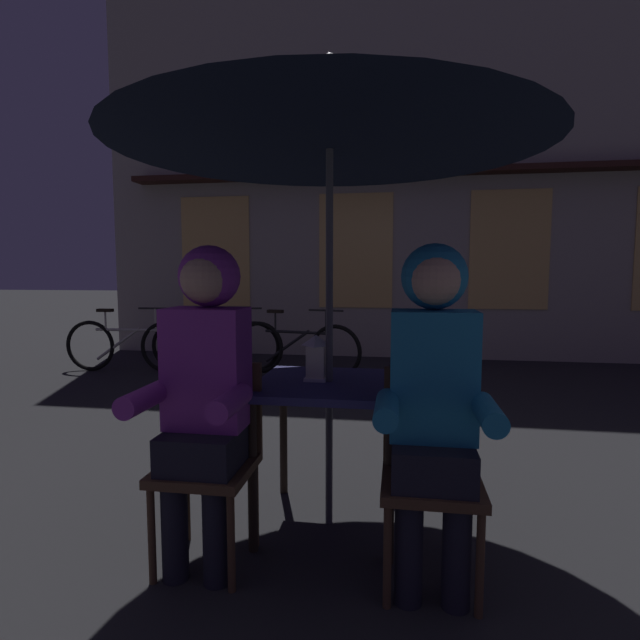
# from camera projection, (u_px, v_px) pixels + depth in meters

# --- Properties ---
(ground_plane) EXTENTS (60.00, 60.00, 0.00)m
(ground_plane) POSITION_uv_depth(u_px,v_px,m) (329.00, 522.00, 2.56)
(ground_plane) COLOR #232326
(cafe_table) EXTENTS (0.72, 0.72, 0.74)m
(cafe_table) POSITION_uv_depth(u_px,v_px,m) (329.00, 401.00, 2.50)
(cafe_table) COLOR navy
(cafe_table) RESTS_ON ground_plane
(patio_umbrella) EXTENTS (2.10, 2.10, 2.31)m
(patio_umbrella) POSITION_uv_depth(u_px,v_px,m) (330.00, 108.00, 2.37)
(patio_umbrella) COLOR #4C4C51
(patio_umbrella) RESTS_ON ground_plane
(lantern) EXTENTS (0.11, 0.11, 0.23)m
(lantern) POSITION_uv_depth(u_px,v_px,m) (316.00, 356.00, 2.51)
(lantern) COLOR white
(lantern) RESTS_ON cafe_table
(chair_left) EXTENTS (0.40, 0.40, 0.87)m
(chair_left) POSITION_uv_depth(u_px,v_px,m) (212.00, 450.00, 2.23)
(chair_left) COLOR #513823
(chair_left) RESTS_ON ground_plane
(chair_right) EXTENTS (0.40, 0.40, 0.87)m
(chair_right) POSITION_uv_depth(u_px,v_px,m) (431.00, 463.00, 2.08)
(chair_right) COLOR #513823
(chair_right) RESTS_ON ground_plane
(person_left_hooded) EXTENTS (0.45, 0.56, 1.40)m
(person_left_hooded) POSITION_uv_depth(u_px,v_px,m) (205.00, 374.00, 2.14)
(person_left_hooded) COLOR black
(person_left_hooded) RESTS_ON ground_plane
(person_right_hooded) EXTENTS (0.45, 0.56, 1.40)m
(person_right_hooded) POSITION_uv_depth(u_px,v_px,m) (433.00, 382.00, 1.99)
(person_right_hooded) COLOR black
(person_right_hooded) RESTS_ON ground_plane
(shopfront_building) EXTENTS (10.00, 0.93, 6.20)m
(shopfront_building) POSITION_uv_depth(u_px,v_px,m) (432.00, 151.00, 7.45)
(shopfront_building) COLOR #9E9389
(shopfront_building) RESTS_ON ground_plane
(bicycle_nearest) EXTENTS (1.68, 0.13, 0.84)m
(bicycle_nearest) POSITION_uv_depth(u_px,v_px,m) (127.00, 345.00, 6.42)
(bicycle_nearest) COLOR black
(bicycle_nearest) RESTS_ON ground_plane
(bicycle_second) EXTENTS (1.68, 0.21, 0.84)m
(bicycle_second) POSITION_uv_depth(u_px,v_px,m) (215.00, 345.00, 6.42)
(bicycle_second) COLOR black
(bicycle_second) RESTS_ON ground_plane
(bicycle_third) EXTENTS (1.66, 0.38, 0.84)m
(bicycle_third) POSITION_uv_depth(u_px,v_px,m) (296.00, 348.00, 6.18)
(bicycle_third) COLOR black
(bicycle_third) RESTS_ON ground_plane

